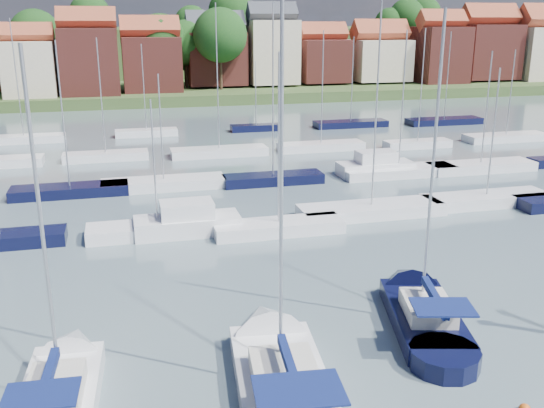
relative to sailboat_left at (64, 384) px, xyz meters
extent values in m
plane|color=#44565D|center=(12.04, 37.00, -0.36)|extent=(260.00, 260.00, 0.00)
cube|color=silver|center=(-0.07, -1.12, -0.11)|extent=(3.17, 6.77, 1.20)
cone|color=silver|center=(0.20, 2.99, -0.11)|extent=(2.95, 3.38, 2.75)
cube|color=beige|center=(-0.10, -1.58, 0.84)|extent=(2.10, 2.87, 0.70)
cylinder|color=#B2B2B7|center=(-0.04, -0.66, 6.60)|extent=(0.14, 0.14, 12.22)
cylinder|color=#B2B2B7|center=(-0.16, -2.49, 1.69)|extent=(0.34, 3.67, 0.10)
cube|color=#101C53|center=(-0.16, -2.49, 1.84)|extent=(0.53, 3.50, 0.35)
cube|color=#101C53|center=(-0.24, -3.68, 1.99)|extent=(2.44, 1.80, 0.08)
cube|color=silver|center=(8.12, -2.27, -0.11)|extent=(4.26, 8.53, 1.20)
cone|color=silver|center=(8.66, 2.84, -0.11)|extent=(3.82, 4.33, 3.42)
cube|color=beige|center=(8.06, -2.83, 0.84)|extent=(2.74, 3.65, 0.70)
cylinder|color=#B2B2B7|center=(8.18, -1.70, 8.09)|extent=(0.14, 0.14, 15.21)
cylinder|color=#B2B2B7|center=(7.94, -3.97, 1.69)|extent=(0.58, 4.55, 0.10)
cube|color=#101C53|center=(7.94, -3.97, 1.84)|extent=(0.75, 4.34, 0.35)
cube|color=#101C53|center=(7.79, -5.44, 1.99)|extent=(3.11, 2.35, 0.08)
cube|color=black|center=(15.95, 1.40, -0.11)|extent=(4.61, 7.59, 1.20)
cone|color=black|center=(17.05, 5.68, -0.11)|extent=(3.71, 4.06, 2.95)
cylinder|color=black|center=(15.08, -2.03, -0.11)|extent=(3.59, 3.59, 1.20)
cube|color=beige|center=(15.83, 0.92, 0.84)|extent=(2.73, 3.37, 0.70)
cylinder|color=#B2B2B7|center=(16.07, 1.87, 7.19)|extent=(0.14, 0.14, 13.40)
cylinder|color=#B2B2B7|center=(15.59, -0.03, 1.69)|extent=(1.07, 3.83, 0.10)
cube|color=#101C53|center=(15.59, -0.03, 1.84)|extent=(1.22, 3.69, 0.35)
cube|color=#101C53|center=(15.27, -1.27, 1.99)|extent=(2.87, 2.33, 0.08)
sphere|color=beige|center=(16.00, 4.13, -0.36)|extent=(0.51, 0.51, 0.51)
cube|color=black|center=(-5.07, 17.54, -0.01)|extent=(8.01, 2.24, 1.00)
cube|color=silver|center=(4.77, 17.20, -0.01)|extent=(9.22, 2.58, 1.00)
cylinder|color=#B2B2B7|center=(4.77, 17.20, 4.58)|extent=(0.12, 0.12, 8.18)
cube|color=silver|center=(12.67, 15.61, -0.01)|extent=(8.78, 2.46, 1.00)
cylinder|color=#B2B2B7|center=(12.67, 15.61, 6.02)|extent=(0.12, 0.12, 11.06)
cube|color=silver|center=(20.27, 17.67, -0.01)|extent=(10.79, 3.02, 1.00)
cylinder|color=#B2B2B7|center=(20.27, 17.67, 7.93)|extent=(0.12, 0.12, 14.87)
cube|color=silver|center=(30.02, 18.02, -0.01)|extent=(10.13, 2.84, 1.00)
cylinder|color=#B2B2B7|center=(30.02, 18.02, 5.29)|extent=(0.12, 0.12, 9.59)
cube|color=silver|center=(6.73, 17.00, 0.14)|extent=(7.00, 2.60, 1.40)
cube|color=silver|center=(6.73, 17.00, 1.24)|extent=(3.50, 2.20, 1.30)
cube|color=black|center=(-1.51, 28.64, -0.01)|extent=(9.30, 2.60, 1.00)
cylinder|color=#B2B2B7|center=(-1.51, 28.64, 6.23)|extent=(0.12, 0.12, 11.48)
cube|color=silver|center=(6.10, 29.01, -0.01)|extent=(10.40, 2.91, 1.00)
cylinder|color=#B2B2B7|center=(6.10, 29.01, 4.88)|extent=(0.12, 0.12, 8.77)
cube|color=black|center=(15.52, 28.28, -0.01)|extent=(8.80, 2.46, 1.00)
cylinder|color=#B2B2B7|center=(15.52, 28.28, 7.65)|extent=(0.12, 0.12, 14.33)
cube|color=silver|center=(27.43, 28.16, -0.01)|extent=(10.73, 3.00, 1.00)
cylinder|color=#B2B2B7|center=(27.43, 28.16, 6.56)|extent=(0.12, 0.12, 12.14)
cube|color=silver|center=(35.86, 27.97, -0.01)|extent=(10.48, 2.93, 1.00)
cylinder|color=#B2B2B7|center=(35.86, 27.97, 5.63)|extent=(0.12, 0.12, 10.28)
cube|color=silver|center=(25.50, 29.00, 0.14)|extent=(7.00, 2.60, 1.40)
cube|color=silver|center=(25.50, 29.00, 1.24)|extent=(3.50, 2.20, 1.30)
cube|color=silver|center=(1.20, 41.51, -0.01)|extent=(8.49, 2.38, 1.00)
cylinder|color=#B2B2B7|center=(1.20, 41.51, 6.15)|extent=(0.12, 0.12, 11.31)
cube|color=silver|center=(12.83, 40.78, -0.01)|extent=(10.16, 2.85, 1.00)
cylinder|color=#B2B2B7|center=(12.83, 40.78, 7.79)|extent=(0.12, 0.12, 14.59)
cube|color=silver|center=(24.21, 40.90, -0.01)|extent=(9.53, 2.67, 1.00)
cylinder|color=#B2B2B7|center=(24.21, 40.90, 6.45)|extent=(0.12, 0.12, 11.91)
cube|color=silver|center=(35.19, 39.50, -0.01)|extent=(7.62, 2.13, 1.00)
cylinder|color=#B2B2B7|center=(35.19, 39.50, 6.55)|extent=(0.12, 0.12, 12.13)
cube|color=silver|center=(47.26, 40.59, -0.01)|extent=(10.17, 2.85, 1.00)
cylinder|color=#B2B2B7|center=(47.26, 40.59, 5.36)|extent=(0.12, 0.12, 9.73)
cube|color=silver|center=(-8.22, 53.56, -0.01)|extent=(9.24, 2.59, 1.00)
cylinder|color=#B2B2B7|center=(-8.22, 53.56, 7.07)|extent=(0.12, 0.12, 13.17)
cube|color=silver|center=(5.95, 54.30, -0.01)|extent=(7.57, 2.12, 1.00)
cylinder|color=#B2B2B7|center=(5.95, 54.30, 5.61)|extent=(0.12, 0.12, 10.24)
cube|color=black|center=(19.92, 54.47, -0.01)|extent=(6.58, 1.84, 1.00)
cylinder|color=#B2B2B7|center=(19.92, 54.47, 4.49)|extent=(0.12, 0.12, 8.01)
cube|color=black|center=(32.97, 54.40, -0.01)|extent=(9.92, 2.78, 1.00)
cylinder|color=#B2B2B7|center=(32.97, 54.40, 5.95)|extent=(0.12, 0.12, 10.92)
cube|color=black|center=(46.32, 53.37, -0.01)|extent=(10.55, 2.95, 1.00)
cylinder|color=#B2B2B7|center=(46.32, 53.37, 6.25)|extent=(0.12, 0.12, 11.51)
cube|color=#3E572B|center=(12.04, 114.00, -0.06)|extent=(200.00, 70.00, 3.00)
cube|color=#3E572B|center=(12.04, 139.00, 4.64)|extent=(200.00, 60.00, 14.00)
cube|color=beige|center=(-10.71, 86.00, 5.72)|extent=(8.09, 8.80, 8.96)
cube|color=#97442C|center=(-10.71, 86.00, 11.19)|extent=(8.25, 4.00, 4.00)
cube|color=brown|center=(-1.31, 86.94, 6.73)|extent=(9.36, 10.17, 10.97)
cube|color=#97442C|center=(-1.31, 86.94, 13.36)|extent=(9.54, 4.63, 4.63)
cube|color=brown|center=(8.99, 88.65, 5.95)|extent=(9.90, 8.56, 9.42)
cube|color=#97442C|center=(8.99, 88.65, 11.87)|extent=(10.10, 4.90, 4.90)
cube|color=brown|center=(21.13, 93.65, 6.59)|extent=(10.59, 8.93, 9.49)
cube|color=#383A42|center=(21.13, 93.65, 12.63)|extent=(10.80, 5.24, 5.24)
cube|color=beige|center=(31.74, 92.80, 7.66)|extent=(9.01, 8.61, 11.65)
cube|color=#383A42|center=(31.74, 92.80, 14.59)|extent=(9.19, 4.46, 4.46)
cube|color=brown|center=(42.21, 94.00, 5.84)|extent=(9.10, 9.34, 8.00)
cube|color=#97442C|center=(42.21, 94.00, 10.96)|extent=(9.28, 4.50, 4.50)
cube|color=beige|center=(53.99, 93.59, 5.78)|extent=(10.86, 9.59, 7.88)
cube|color=#97442C|center=(53.99, 93.59, 11.05)|extent=(11.07, 5.37, 5.37)
cube|color=brown|center=(65.79, 90.92, 6.73)|extent=(9.18, 9.96, 10.97)
cube|color=#97442C|center=(65.79, 90.92, 13.34)|extent=(9.36, 4.54, 4.54)
cube|color=brown|center=(77.21, 92.21, 7.22)|extent=(11.39, 9.67, 10.76)
cube|color=#97442C|center=(77.21, 92.21, 14.00)|extent=(11.62, 5.64, 5.64)
cylinder|color=#382619|center=(68.81, 112.51, 8.15)|extent=(0.50, 0.50, 4.47)
sphere|color=#214916|center=(68.81, 112.51, 14.22)|extent=(8.18, 8.18, 8.18)
cylinder|color=#382619|center=(15.50, 92.93, 3.47)|extent=(0.50, 0.50, 4.46)
sphere|color=#214916|center=(15.50, 92.93, 9.52)|extent=(8.15, 8.15, 8.15)
cylinder|color=#382619|center=(27.26, 110.68, 8.22)|extent=(0.50, 0.50, 5.15)
sphere|color=#214916|center=(27.26, 110.68, 15.20)|extent=(9.41, 9.41, 9.41)
cylinder|color=#382619|center=(-1.51, 113.31, 8.32)|extent=(0.50, 0.50, 4.56)
sphere|color=#214916|center=(-1.51, 113.31, 14.51)|extent=(8.34, 8.34, 8.34)
cylinder|color=#382619|center=(-11.20, 102.25, 3.82)|extent=(0.50, 0.50, 5.15)
sphere|color=#214916|center=(-11.20, 102.25, 10.81)|extent=(9.42, 9.42, 9.42)
cylinder|color=#382619|center=(25.79, 101.71, 3.12)|extent=(0.50, 0.50, 3.77)
sphere|color=#214916|center=(25.79, 101.71, 8.24)|extent=(6.89, 6.89, 6.89)
cylinder|color=#382619|center=(21.08, 87.94, 3.85)|extent=(0.50, 0.50, 5.21)
sphere|color=#214916|center=(21.08, 87.94, 10.92)|extent=(9.53, 9.53, 9.53)
cylinder|color=#382619|center=(73.97, 98.62, 2.73)|extent=(0.50, 0.50, 2.97)
sphere|color=#214916|center=(73.97, 98.62, 6.76)|extent=(5.44, 5.44, 5.44)
cylinder|color=#382619|center=(10.89, 90.75, 3.66)|extent=(0.50, 0.50, 4.84)
sphere|color=#214916|center=(10.89, 90.75, 10.23)|extent=(8.85, 8.85, 8.85)
cylinder|color=#382619|center=(64.72, 112.72, 7.81)|extent=(0.50, 0.50, 3.72)
sphere|color=#214916|center=(64.72, 112.72, 12.85)|extent=(6.80, 6.80, 6.80)
cylinder|color=#382619|center=(66.09, 91.13, 3.26)|extent=(0.50, 0.50, 4.05)
sphere|color=#214916|center=(66.09, 91.13, 8.75)|extent=(7.40, 7.40, 7.40)
cylinder|color=#382619|center=(18.87, 110.29, 7.55)|extent=(0.50, 0.50, 3.93)
sphere|color=#214916|center=(18.87, 110.29, 12.88)|extent=(7.19, 7.19, 7.19)
cylinder|color=#382619|center=(42.69, 97.17, 3.15)|extent=(0.50, 0.50, 3.82)
sphere|color=#214916|center=(42.69, 97.17, 8.34)|extent=(6.99, 6.99, 6.99)
cylinder|color=#382619|center=(-5.41, 90.12, 2.98)|extent=(0.50, 0.50, 3.48)
sphere|color=#214916|center=(-5.41, 90.12, 7.71)|extent=(6.37, 6.37, 6.37)
cylinder|color=#382619|center=(69.55, 99.81, 2.73)|extent=(0.50, 0.50, 2.99)
sphere|color=#214916|center=(69.55, 99.81, 6.78)|extent=(5.46, 5.46, 5.46)
cylinder|color=#382619|center=(15.64, 96.04, 2.86)|extent=(0.50, 0.50, 3.25)
sphere|color=#214916|center=(15.64, 96.04, 7.27)|extent=(5.94, 5.94, 5.94)
cylinder|color=#382619|center=(8.98, 97.73, 2.73)|extent=(0.50, 0.50, 2.98)
sphere|color=#214916|center=(8.98, 97.73, 6.78)|extent=(5.46, 5.46, 5.46)
cylinder|color=#382619|center=(76.70, 118.74, 9.00)|extent=(0.50, 0.50, 4.29)
sphere|color=#214916|center=(76.70, 118.74, 14.81)|extent=(7.84, 7.84, 7.84)
camera|label=1|loc=(2.80, -21.60, 13.38)|focal=40.00mm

